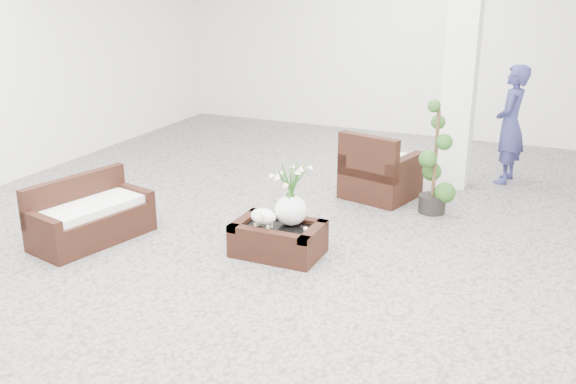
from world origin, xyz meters
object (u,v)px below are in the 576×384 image
at_px(armchair, 381,164).
at_px(topiary, 435,159).
at_px(loveseat, 91,211).
at_px(coffee_table, 278,240).

distance_m(armchair, topiary, 0.85).
bearing_deg(armchair, loveseat, 62.34).
relative_size(armchair, loveseat, 0.68).
bearing_deg(topiary, loveseat, -143.17).
bearing_deg(loveseat, armchair, -28.65).
distance_m(coffee_table, armchair, 2.27).
bearing_deg(topiary, armchair, 157.83).
relative_size(armchair, topiary, 0.65).
height_order(armchair, loveseat, armchair).
relative_size(coffee_table, loveseat, 0.69).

